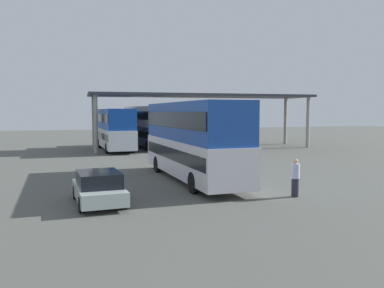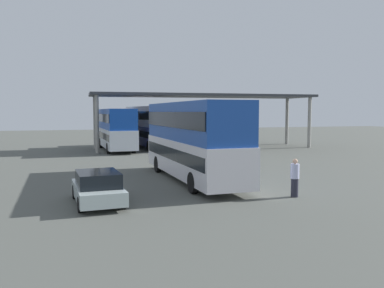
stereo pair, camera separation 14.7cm
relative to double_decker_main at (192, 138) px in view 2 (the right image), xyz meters
The scene contains 7 objects.
ground_plane 4.78m from the double_decker_main, 84.14° to the right, with size 140.00×140.00×0.00m, color #52544E.
double_decker_main is the anchor object (origin of this frame).
parked_hatchback 7.12m from the double_decker_main, 141.44° to the right, with size 1.97×4.13×1.35m.
double_decker_near_canopy 18.86m from the double_decker_main, 95.61° to the left, with size 2.73×10.19×4.03m.
double_decker_mid_row 20.46m from the double_decker_main, 84.78° to the left, with size 3.59×11.02×4.32m.
depot_canopy 19.93m from the double_decker_main, 68.72° to the left, with size 23.22×6.85×5.55m.
pedestrian_waiting 6.50m from the double_decker_main, 61.67° to the right, with size 0.38×0.38×1.70m.
Camera 2 is at (-7.07, -16.72, 3.76)m, focal length 37.49 mm.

